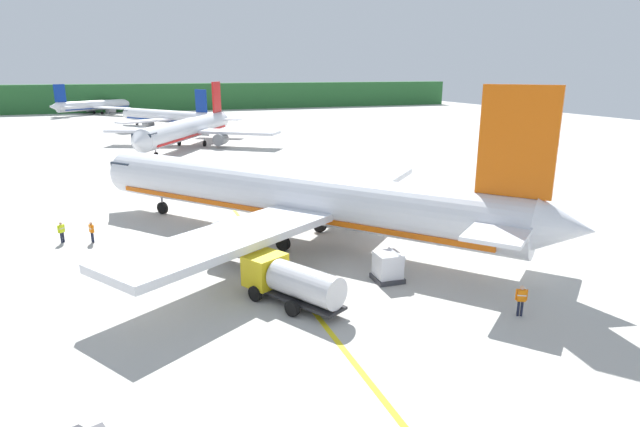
% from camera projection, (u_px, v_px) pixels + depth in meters
% --- Properties ---
extents(ground, '(240.00, 320.00, 0.20)m').
position_uv_depth(ground, '(189.00, 180.00, 62.30)').
color(ground, '#B7B5AD').
extents(distant_treeline, '(216.00, 6.00, 8.50)m').
position_uv_depth(distant_treeline, '(147.00, 97.00, 166.34)').
color(distant_treeline, '#28602D').
rests_on(distant_treeline, ground).
extents(airliner_foreground, '(29.96, 34.46, 11.90)m').
position_uv_depth(airliner_foreground, '(292.00, 197.00, 39.51)').
color(airliner_foreground, silver).
rests_on(airliner_foreground, ground).
extents(airliner_mid_apron, '(28.53, 33.68, 10.55)m').
position_uv_depth(airliner_mid_apron, '(189.00, 129.00, 88.21)').
color(airliner_mid_apron, silver).
rests_on(airliner_mid_apron, ground).
extents(airliner_far_taxiway, '(22.49, 26.33, 8.78)m').
position_uv_depth(airliner_far_taxiway, '(166.00, 117.00, 117.77)').
color(airliner_far_taxiway, white).
rests_on(airliner_far_taxiway, ground).
extents(airliner_distant, '(26.38, 22.57, 8.94)m').
position_uv_depth(airliner_distant, '(99.00, 105.00, 155.13)').
color(airliner_distant, white).
rests_on(airliner_distant, ground).
extents(service_truck_baggage, '(4.81, 6.49, 2.40)m').
position_uv_depth(service_truck_baggage, '(291.00, 280.00, 28.84)').
color(service_truck_baggage, yellow).
rests_on(service_truck_baggage, ground).
extents(cargo_container_near, '(1.78, 1.78, 1.94)m').
position_uv_depth(cargo_container_near, '(388.00, 267.00, 32.15)').
color(cargo_container_near, '#333338').
rests_on(cargo_container_near, ground).
extents(crew_marshaller, '(0.48, 0.48, 1.61)m').
position_uv_depth(crew_marshaller, '(61.00, 231.00, 39.34)').
color(crew_marshaller, '#191E33').
rests_on(crew_marshaller, ground).
extents(crew_loader_left, '(0.57, 0.41, 1.75)m').
position_uv_depth(crew_loader_left, '(521.00, 298.00, 27.47)').
color(crew_loader_left, '#191E33').
rests_on(crew_loader_left, ground).
extents(crew_loader_right, '(0.40, 0.58, 1.62)m').
position_uv_depth(crew_loader_right, '(92.00, 230.00, 39.35)').
color(crew_loader_right, '#191E33').
rests_on(crew_loader_right, ground).
extents(apron_guide_line, '(0.30, 60.00, 0.01)m').
position_uv_depth(apron_guide_line, '(275.00, 263.00, 35.42)').
color(apron_guide_line, yellow).
rests_on(apron_guide_line, ground).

